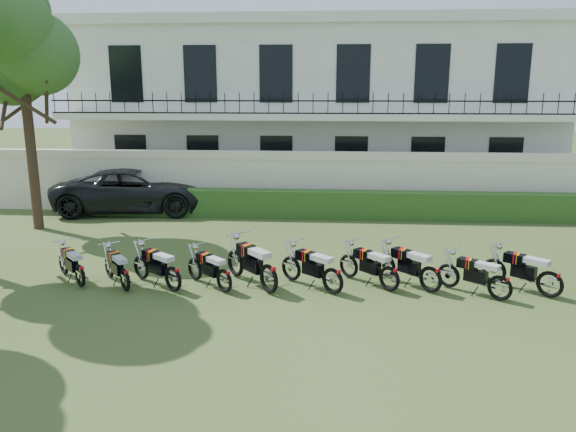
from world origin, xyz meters
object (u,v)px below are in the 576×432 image
Objects in this scene: motorcycle_5 at (333,275)px; motorcycle_6 at (390,273)px; motorcycle_4 at (269,272)px; motorcycle_7 at (431,273)px; tree_west_near at (21,44)px; suv at (135,190)px; motorcycle_3 at (224,275)px; motorcycle_9 at (551,278)px; motorcycle_8 at (500,282)px; motorcycle_0 at (80,270)px; motorcycle_1 at (125,274)px; motorcycle_2 at (173,273)px.

motorcycle_6 is at bearing -37.70° from motorcycle_5.
motorcycle_5 is (1.45, 0.06, -0.05)m from motorcycle_4.
motorcycle_7 is at bearing -43.26° from motorcycle_5.
tree_west_near reaches higher than suv.
motorcycle_3 is 7.29m from motorcycle_9.
motorcycle_7 is 0.99× the size of motorcycle_8.
motorcycle_9 reaches higher than motorcycle_6.
motorcycle_0 is at bearing 130.57° from motorcycle_3.
motorcycle_3 is at bearing 140.24° from motorcycle_4.
tree_west_near is at bearing 81.83° from motorcycle_0.
motorcycle_3 is 9.64m from suv.
motorcycle_8 is at bearing -38.74° from motorcycle_1.
motorcycle_9 is (9.58, 0.29, 0.06)m from motorcycle_1.
motorcycle_4 is 6.27m from motorcycle_9.
tree_west_near is 6.09× the size of motorcycle_0.
motorcycle_3 is at bearing -50.90° from motorcycle_2.
motorcycle_5 is 1.04× the size of motorcycle_8.
motorcycle_6 reaches higher than motorcycle_0.
suv is (-7.39, 8.21, 0.33)m from motorcycle_5.
suv reaches higher than motorcycle_1.
tree_west_near reaches higher than motorcycle_1.
motorcycle_4 is at bearing -46.77° from motorcycle_3.
tree_west_near reaches higher than motorcycle_6.
tree_west_near is 5.81× the size of motorcycle_1.
motorcycle_7 is (0.93, -0.02, 0.02)m from motorcycle_6.
motorcycle_2 reaches higher than motorcycle_0.
suv is at bearing 81.90° from motorcycle_5.
motorcycle_1 is at bearing 133.36° from motorcycle_9.
motorcycle_1 is 1.03× the size of motorcycle_3.
motorcycle_0 is 9.57m from motorcycle_8.
motorcycle_8 is at bearing -60.96° from motorcycle_7.
motorcycle_0 is at bearing -54.72° from tree_west_near.
suv is (-3.74, 8.31, 0.35)m from motorcycle_2.
motorcycle_1 is 2.29m from motorcycle_3.
motorcycle_1 is at bearing 130.22° from motorcycle_2.
motorcycle_2 is at bearing -163.04° from suv.
motorcycle_9 is (6.26, 0.20, -0.05)m from motorcycle_4.
motorcycle_9 is at bearing -48.50° from motorcycle_5.
motorcycle_1 is 3.32m from motorcycle_4.
motorcycle_7 is 2.59m from motorcycle_9.
tree_west_near is 11.28m from motorcycle_4.
tree_west_near reaches higher than motorcycle_7.
suv reaches higher than motorcycle_7.
motorcycle_2 is 1.04× the size of motorcycle_8.
motorcycle_6 is 0.24× the size of suv.
tree_west_near is 5.41× the size of motorcycle_8.
motorcycle_4 is (4.46, -0.09, 0.10)m from motorcycle_0.
motorcycle_5 is 1.06× the size of motorcycle_7.
motorcycle_4 reaches higher than motorcycle_2.
motorcycle_9 is at bearing -42.88° from motorcycle_0.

